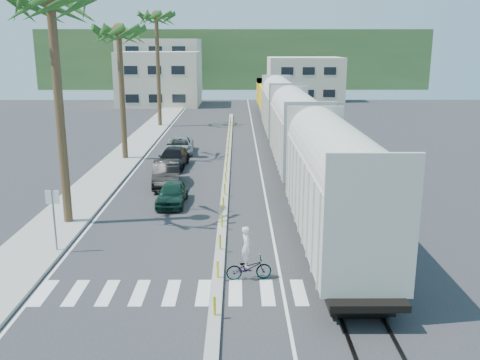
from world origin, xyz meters
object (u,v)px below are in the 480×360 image
(car_lead, at_px, (172,193))
(cyclist, at_px, (248,263))
(street_sign, at_px, (53,211))
(car_second, at_px, (167,174))

(car_lead, xyz_separation_m, cyclist, (4.23, -10.24, 0.02))
(street_sign, distance_m, car_lead, 8.69)
(street_sign, xyz_separation_m, cyclist, (8.51, -2.79, -1.28))
(car_second, bearing_deg, car_lead, -83.75)
(car_lead, xyz_separation_m, car_second, (-0.87, 4.31, 0.13))
(car_second, xyz_separation_m, cyclist, (5.10, -14.55, -0.10))
(car_second, height_order, cyclist, cyclist)
(street_sign, bearing_deg, car_second, 73.82)
(cyclist, bearing_deg, street_sign, 64.01)
(car_lead, relative_size, cyclist, 1.81)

